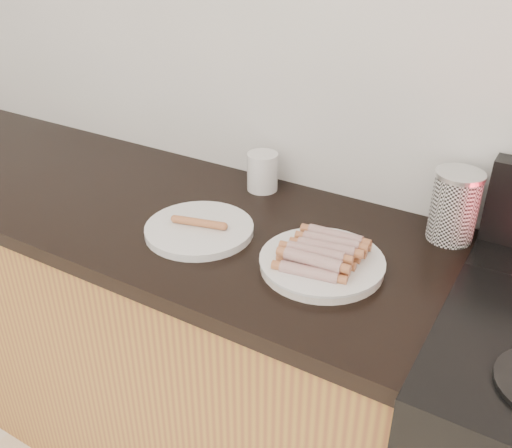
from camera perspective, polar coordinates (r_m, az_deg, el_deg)
The scene contains 9 objects.
wall_back at distance 1.47m, azimuth 8.81°, elevation 17.23°, with size 4.00×0.04×2.60m, color silver.
cabinet_base at distance 1.99m, azimuth -16.06°, elevation -7.95°, with size 2.20×0.59×0.86m, color olive.
counter_slab at distance 1.76m, azimuth -18.07°, elevation 3.75°, with size 2.20×0.62×0.04m, color black.
main_plate at distance 1.27m, azimuth 6.59°, elevation -4.02°, with size 0.27×0.27×0.02m, color white.
side_plate at distance 1.39m, azimuth -5.69°, elevation -0.54°, with size 0.27×0.27×0.02m, color white.
hotdog_pile at distance 1.25m, azimuth 6.68°, elevation -2.76°, with size 0.13×0.18×0.05m.
plain_sausages at distance 1.38m, azimuth -5.73°, elevation 0.15°, with size 0.13×0.05×0.02m.
canister at distance 1.41m, azimuth 19.23°, elevation 1.70°, with size 0.11×0.11×0.17m.
mug at distance 1.58m, azimuth 0.65°, elevation 5.25°, with size 0.09×0.09×0.11m, color silver.
Camera 1 is at (0.54, 0.67, 1.61)m, focal length 40.00 mm.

